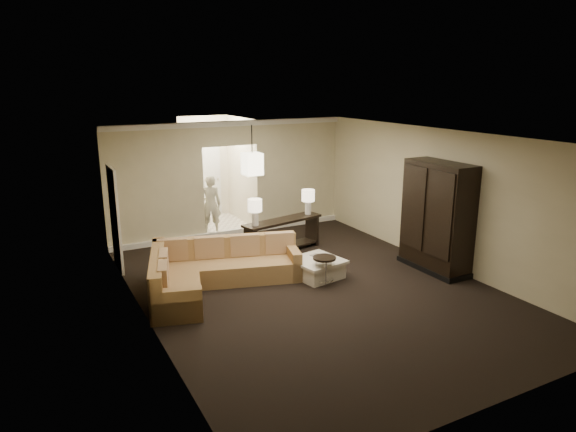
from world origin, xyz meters
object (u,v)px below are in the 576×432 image
sectional_sofa (211,271)px  armoire (437,219)px  coffee_table (317,268)px  console_table (283,233)px  person (210,201)px  drink_table (324,265)px

sectional_sofa → armoire: armoire is taller
sectional_sofa → coffee_table: sectional_sofa is taller
coffee_table → armoire: armoire is taller
coffee_table → armoire: 2.59m
console_table → person: person is taller
coffee_table → console_table: bearing=86.1°
armoire → sectional_sofa: bearing=164.8°
drink_table → person: bearing=100.1°
person → console_table: bearing=128.5°
sectional_sofa → coffee_table: (2.00, -0.43, -0.14)m
coffee_table → person: 3.93m
coffee_table → armoire: (2.33, -0.74, 0.87)m
drink_table → person: (-0.75, 4.18, 0.43)m
coffee_table → armoire: bearing=-17.7°
sectional_sofa → drink_table: 2.11m
coffee_table → console_table: (0.11, 1.67, 0.26)m
person → armoire: bearing=139.7°
sectional_sofa → coffee_table: 2.06m
coffee_table → drink_table: size_ratio=1.93×
sectional_sofa → console_table: size_ratio=1.62×
coffee_table → console_table: size_ratio=0.53×
console_table → armoire: size_ratio=0.90×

